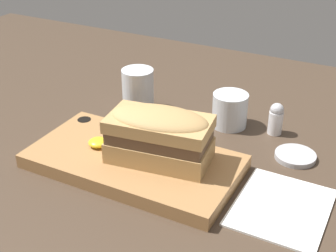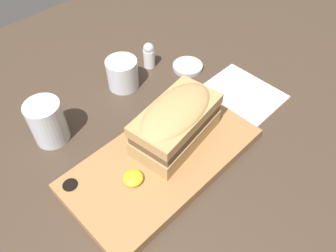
# 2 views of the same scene
# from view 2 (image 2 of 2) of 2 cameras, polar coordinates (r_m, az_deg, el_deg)

# --- Properties ---
(dining_table) EXTENTS (1.97, 1.30, 0.02)m
(dining_table) POSITION_cam_2_polar(r_m,az_deg,el_deg) (0.69, -2.56, -4.42)
(dining_table) COLOR #423326
(dining_table) RESTS_ON ground
(serving_board) EXTENTS (0.38, 0.20, 0.03)m
(serving_board) POSITION_cam_2_polar(r_m,az_deg,el_deg) (0.64, -0.97, -5.91)
(serving_board) COLOR #9E7042
(serving_board) RESTS_ON dining_table
(sandwich) EXTENTS (0.19, 0.12, 0.10)m
(sandwich) POSITION_cam_2_polar(r_m,az_deg,el_deg) (0.62, 1.40, 0.82)
(sandwich) COLOR tan
(sandwich) RESTS_ON serving_board
(mustard_dollop) EXTENTS (0.04, 0.04, 0.01)m
(mustard_dollop) POSITION_cam_2_polar(r_m,az_deg,el_deg) (0.60, -6.09, -8.98)
(mustard_dollop) COLOR gold
(mustard_dollop) RESTS_ON serving_board
(water_glass) EXTENTS (0.07, 0.07, 0.10)m
(water_glass) POSITION_cam_2_polar(r_m,az_deg,el_deg) (0.71, -20.12, 0.31)
(water_glass) COLOR silver
(water_glass) RESTS_ON dining_table
(wine_glass) EXTENTS (0.07, 0.07, 0.07)m
(wine_glass) POSITION_cam_2_polar(r_m,az_deg,el_deg) (0.80, -7.91, 8.91)
(wine_glass) COLOR silver
(wine_glass) RESTS_ON dining_table
(napkin) EXTENTS (0.15, 0.18, 0.00)m
(napkin) POSITION_cam_2_polar(r_m,az_deg,el_deg) (0.81, 12.75, 5.48)
(napkin) COLOR white
(napkin) RESTS_ON dining_table
(salt_shaker) EXTENTS (0.03, 0.03, 0.07)m
(salt_shaker) POSITION_cam_2_polar(r_m,az_deg,el_deg) (0.85, -3.33, 12.28)
(salt_shaker) COLOR white
(salt_shaker) RESTS_ON dining_table
(condiment_dish) EXTENTS (0.08, 0.08, 0.01)m
(condiment_dish) POSITION_cam_2_polar(r_m,az_deg,el_deg) (0.86, 3.45, 10.30)
(condiment_dish) COLOR #B2B2B7
(condiment_dish) RESTS_ON dining_table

